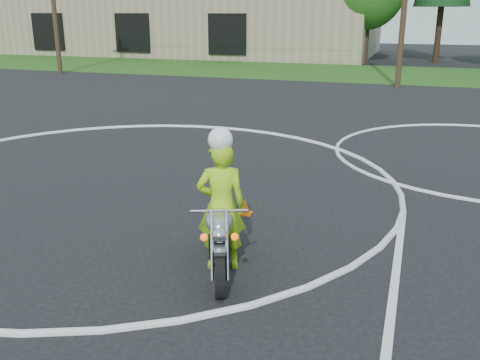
% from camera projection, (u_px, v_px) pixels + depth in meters
% --- Properties ---
extents(ground, '(120.00, 120.00, 0.00)m').
position_uv_depth(ground, '(41.00, 231.00, 9.36)').
color(ground, black).
rests_on(ground, ground).
extents(grass_strip, '(120.00, 10.00, 0.02)m').
position_uv_depth(grass_strip, '(320.00, 72.00, 33.77)').
color(grass_strip, '#1E4714').
rests_on(grass_strip, ground).
extents(course_markings, '(19.05, 19.05, 0.12)m').
position_uv_depth(course_markings, '(237.00, 173.00, 12.64)').
color(course_markings, silver).
rests_on(course_markings, ground).
extents(primary_motorcycle, '(1.01, 2.10, 1.16)m').
position_uv_depth(primary_motorcycle, '(219.00, 236.00, 7.76)').
color(primary_motorcycle, black).
rests_on(primary_motorcycle, ground).
extents(rider_primary_grp, '(0.83, 0.69, 2.15)m').
position_uv_depth(rider_primary_grp, '(221.00, 202.00, 7.74)').
color(rider_primary_grp, '#A5DF17').
rests_on(rider_primary_grp, ground).
extents(traffic_cones, '(23.20, 11.12, 0.30)m').
position_uv_depth(traffic_cones, '(378.00, 205.00, 10.24)').
color(traffic_cones, '#F9600D').
rests_on(traffic_cones, ground).
extents(warehouse, '(41.00, 17.00, 8.30)m').
position_uv_depth(warehouse, '(155.00, 5.00, 49.70)').
color(warehouse, tan).
rests_on(warehouse, ground).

